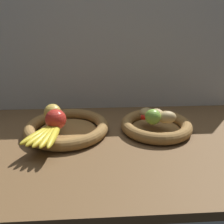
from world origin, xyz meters
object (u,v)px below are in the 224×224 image
Objects in this scene: apple_red_front at (56,119)px; potato_large at (157,115)px; fruit_bowl_left at (67,128)px; potato_oblong at (147,113)px; fruit_bowl_right at (156,125)px; chili_pepper at (155,118)px; potato_small at (167,117)px; lime_near at (153,117)px; apple_golden_left at (53,113)px; banana_bunch_front at (48,134)px.

apple_red_front reaches higher than potato_large.
potato_oblong is (33.49, 2.84, 4.68)cm from fruit_bowl_left.
fruit_bowl_left is 37.14cm from fruit_bowl_right.
chili_pepper reaches higher than fruit_bowl_left.
fruit_bowl_right is at bearing 135.00° from potato_small.
fruit_bowl_left is 37.47cm from potato_large.
fruit_bowl_right is at bearing 8.61° from apple_red_front.
fruit_bowl_left is at bearing 175.41° from potato_small.
lime_near reaches higher than chili_pepper.
apple_golden_left reaches higher than lime_near.
lime_near is at bearing -123.69° from fruit_bowl_right.
apple_red_front is 7.56cm from banana_bunch_front.
apple_golden_left is at bearing 107.91° from apple_red_front.
potato_large is 4.77cm from lime_near.
potato_oblong is at bearing 142.13° from fruit_bowl_right.
banana_bunch_front is (-42.04, -12.95, 3.92)cm from fruit_bowl_right.
fruit_bowl_right is 3.88× the size of potato_small.
potato_large is at bearing 8.61° from apple_red_front.
potato_large is at bearing 17.12° from banana_bunch_front.
potato_oblong reaches higher than fruit_bowl_left.
fruit_bowl_left is at bearing -16.33° from apple_golden_left.
apple_golden_left reaches higher than fruit_bowl_left.
chili_pepper is (1.87, 3.26, -2.04)cm from lime_near.
apple_golden_left is 46.14cm from potato_small.
apple_red_front is 40.63cm from potato_large.
chili_pepper is (-0.75, -0.67, -1.35)cm from potato_large.
fruit_bowl_left is 2.88× the size of chili_pepper.
apple_red_front reaches higher than lime_near.
apple_red_front is 1.03× the size of potato_small.
chili_pepper reaches higher than fruit_bowl_right.
fruit_bowl_left is 1.72× the size of banana_bunch_front.
potato_oblong reaches higher than chili_pepper.
apple_golden_left is at bearing 173.96° from potato_small.
lime_near reaches higher than fruit_bowl_right.
fruit_bowl_left is 36.57cm from chili_pepper.
potato_small is 1.23× the size of lime_near.
chili_pepper is at bearing -138.44° from fruit_bowl_right.
lime_near is (-2.62, -3.93, 0.68)cm from potato_large.
potato_small reaches higher than chili_pepper.
potato_large is at bearing -37.87° from potato_oblong.
potato_oblong is (36.49, 8.91, -1.77)cm from apple_red_front.
chili_pepper is at bearing -1.05° from fruit_bowl_left.
fruit_bowl_right is 43.10cm from apple_golden_left.
potato_oblong is at bearing 142.13° from potato_large.
apple_golden_left is at bearing 177.84° from potato_large.
lime_near is (40.00, -5.54, -0.52)cm from apple_golden_left.
apple_golden_left is 1.18× the size of potato_oblong.
potato_oblong is at bearing 143.29° from chili_pepper.
banana_bunch_front is 44.00cm from potato_large.
banana_bunch_front is 46.33cm from potato_small.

